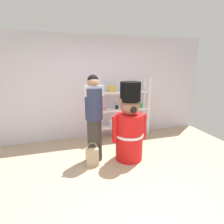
{
  "coord_description": "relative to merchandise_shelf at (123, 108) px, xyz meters",
  "views": [
    {
      "loc": [
        -0.78,
        -2.52,
        1.91
      ],
      "look_at": [
        0.22,
        0.81,
        1.0
      ],
      "focal_mm": 29.77,
      "sensor_mm": 36.0,
      "label": 1
    }
  ],
  "objects": [
    {
      "name": "ground_plane",
      "position": [
        -0.88,
        -1.98,
        -0.78
      ],
      "size": [
        6.4,
        6.4,
        0.0
      ],
      "primitive_type": "plane",
      "color": "tan"
    },
    {
      "name": "person_shopper",
      "position": [
        -0.99,
        -1.08,
        0.11
      ],
      "size": [
        0.35,
        0.34,
        1.71
      ],
      "color": "#38332D",
      "rests_on": "ground_plane"
    },
    {
      "name": "merchandise_shelf",
      "position": [
        0.0,
        0.0,
        0.0
      ],
      "size": [
        1.41,
        0.35,
        1.53
      ],
      "color": "white",
      "rests_on": "ground_plane"
    },
    {
      "name": "shopping_bag",
      "position": [
        -1.09,
        -1.31,
        -0.6
      ],
      "size": [
        0.24,
        0.11,
        0.48
      ],
      "color": "#C1AD89",
      "rests_on": "ground_plane"
    },
    {
      "name": "back_wall",
      "position": [
        -0.88,
        0.22,
        0.52
      ],
      "size": [
        6.4,
        0.12,
        2.6
      ],
      "primitive_type": "cube",
      "color": "silver",
      "rests_on": "ground_plane"
    },
    {
      "name": "teddy_bear_guard",
      "position": [
        -0.32,
        -1.25,
        -0.09
      ],
      "size": [
        0.72,
        0.57,
        1.58
      ],
      "color": "red",
      "rests_on": "ground_plane"
    }
  ]
}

